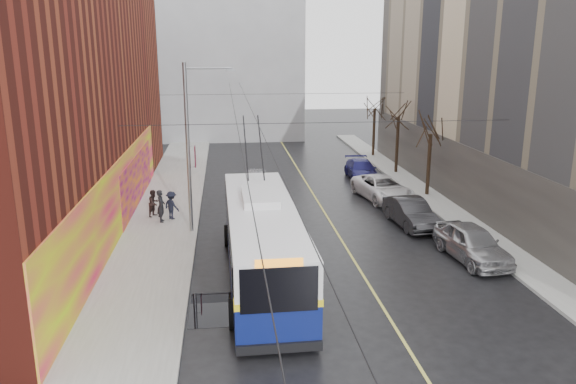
# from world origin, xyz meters

# --- Properties ---
(ground) EXTENTS (140.00, 140.00, 0.00)m
(ground) POSITION_xyz_m (0.00, 0.00, 0.00)
(ground) COLOR black
(ground) RESTS_ON ground
(sidewalk_left) EXTENTS (4.00, 60.00, 0.15)m
(sidewalk_left) POSITION_xyz_m (-8.00, 12.00, 0.07)
(sidewalk_left) COLOR gray
(sidewalk_left) RESTS_ON ground
(sidewalk_right) EXTENTS (2.00, 60.00, 0.15)m
(sidewalk_right) POSITION_xyz_m (9.00, 12.00, 0.07)
(sidewalk_right) COLOR gray
(sidewalk_right) RESTS_ON ground
(lane_line) EXTENTS (0.12, 50.00, 0.01)m
(lane_line) POSITION_xyz_m (1.50, 14.00, 0.00)
(lane_line) COLOR #BFB74C
(lane_line) RESTS_ON ground
(building_left) EXTENTS (12.11, 36.00, 14.00)m
(building_left) POSITION_xyz_m (-15.99, 13.99, 6.99)
(building_left) COLOR #591911
(building_left) RESTS_ON ground
(building_right) EXTENTS (14.06, 36.00, 16.00)m
(building_right) POSITION_xyz_m (16.99, 14.00, 7.99)
(building_right) COLOR tan
(building_right) RESTS_ON ground
(building_far) EXTENTS (20.50, 12.10, 18.00)m
(building_far) POSITION_xyz_m (-6.00, 44.99, 9.02)
(building_far) COLOR gray
(building_far) RESTS_ON ground
(streetlight_pole) EXTENTS (2.65, 0.60, 9.00)m
(streetlight_pole) POSITION_xyz_m (-6.14, 10.00, 4.85)
(streetlight_pole) COLOR slate
(streetlight_pole) RESTS_ON ground
(catenary_wires) EXTENTS (18.00, 60.00, 0.22)m
(catenary_wires) POSITION_xyz_m (-2.54, 14.77, 6.25)
(catenary_wires) COLOR black
(tree_near) EXTENTS (3.20, 3.20, 6.40)m
(tree_near) POSITION_xyz_m (9.00, 16.00, 4.98)
(tree_near) COLOR black
(tree_near) RESTS_ON ground
(tree_mid) EXTENTS (3.20, 3.20, 6.68)m
(tree_mid) POSITION_xyz_m (9.00, 23.00, 5.25)
(tree_mid) COLOR black
(tree_mid) RESTS_ON ground
(tree_far) EXTENTS (3.20, 3.20, 6.57)m
(tree_far) POSITION_xyz_m (9.00, 30.00, 5.14)
(tree_far) COLOR black
(tree_far) RESTS_ON ground
(puddle) EXTENTS (2.25, 2.98, 0.01)m
(puddle) POSITION_xyz_m (-4.79, 0.74, 0.00)
(puddle) COLOR black
(puddle) RESTS_ON ground
(pigeons_flying) EXTENTS (3.71, 4.31, 1.28)m
(pigeons_flying) POSITION_xyz_m (-1.62, 10.69, 7.10)
(pigeons_flying) COLOR slate
(trolleybus) EXTENTS (3.27, 13.35, 6.29)m
(trolleybus) POSITION_xyz_m (-2.92, 3.51, 1.75)
(trolleybus) COLOR #0B1553
(trolleybus) RESTS_ON ground
(parked_car_a) EXTENTS (2.47, 5.10, 1.68)m
(parked_car_a) POSITION_xyz_m (7.00, 4.56, 0.84)
(parked_car_a) COLOR #9E9FA3
(parked_car_a) RESTS_ON ground
(parked_car_b) EXTENTS (2.02, 4.83, 1.55)m
(parked_car_b) POSITION_xyz_m (5.80, 9.88, 0.78)
(parked_car_b) COLOR #252527
(parked_car_b) RESTS_ON ground
(parked_car_c) EXTENTS (3.46, 5.91, 1.55)m
(parked_car_c) POSITION_xyz_m (5.80, 15.52, 0.77)
(parked_car_c) COLOR silver
(parked_car_c) RESTS_ON ground
(parked_car_d) EXTENTS (2.23, 5.09, 1.45)m
(parked_car_d) POSITION_xyz_m (5.80, 21.30, 0.73)
(parked_car_d) COLOR navy
(parked_car_d) RESTS_ON ground
(following_car) EXTENTS (2.23, 4.31, 1.40)m
(following_car) POSITION_xyz_m (-2.38, 19.24, 0.70)
(following_car) COLOR silver
(following_car) RESTS_ON ground
(pedestrian_a) EXTENTS (0.47, 0.69, 1.84)m
(pedestrian_a) POSITION_xyz_m (-8.06, 11.79, 1.07)
(pedestrian_a) COLOR black
(pedestrian_a) RESTS_ON sidewalk_left
(pedestrian_b) EXTENTS (0.91, 0.97, 1.58)m
(pedestrian_b) POSITION_xyz_m (-8.59, 12.91, 0.94)
(pedestrian_b) COLOR black
(pedestrian_b) RESTS_ON sidewalk_left
(pedestrian_c) EXTENTS (1.18, 1.16, 1.63)m
(pedestrian_c) POSITION_xyz_m (-7.52, 12.24, 0.96)
(pedestrian_c) COLOR black
(pedestrian_c) RESTS_ON sidewalk_left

